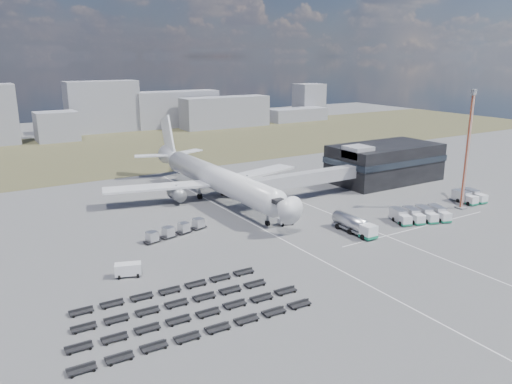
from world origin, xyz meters
TOP-DOWN VIEW (x-y plane):
  - ground at (0.00, 0.00)m, footprint 420.00×420.00m
  - grass_strip at (0.00, 110.00)m, footprint 420.00×90.00m
  - lane_markings at (9.77, 3.00)m, footprint 47.12×110.00m
  - terminal at (47.77, 23.96)m, footprint 30.40×16.40m
  - jet_bridge at (15.90, 20.42)m, footprint 30.30×3.80m
  - airliner at (0.00, 32.38)m, footprint 51.59×64.53m
  - skyline at (-10.54, 151.06)m, footprint 282.95×27.91m
  - fuel_tanker at (11.87, -3.51)m, footprint 2.73×10.39m
  - pushback_tug at (3.46, 7.49)m, footprint 3.26×2.19m
  - utility_van at (-31.62, 0.07)m, footprint 4.36×3.02m
  - catering_truck at (4.50, 33.09)m, footprint 2.64×5.90m
  - service_trucks_near at (28.57, -5.20)m, footprint 12.46×9.32m
  - service_trucks_far at (49.50, -1.76)m, footprint 5.74×6.69m
  - uld_row at (-18.05, 13.22)m, footprint 13.84×4.98m
  - baggage_dollies at (-29.00, -15.02)m, footprint 33.22×15.28m
  - floodlight_mast at (43.67, -3.96)m, footprint 2.51×2.04m

SIDE VIEW (x-z plane):
  - ground at x=0.00m, z-range 0.00..0.00m
  - grass_strip at x=0.00m, z-range 0.00..0.01m
  - lane_markings at x=9.77m, z-range 0.00..0.01m
  - baggage_dollies at x=-29.00m, z-range 0.00..0.74m
  - pushback_tug at x=3.46m, z-range 0.00..1.39m
  - utility_van at x=-31.62m, z-range 0.00..2.15m
  - uld_row at x=-18.05m, z-range 0.19..2.10m
  - service_trucks_near at x=28.57m, z-range 0.11..2.57m
  - catering_truck at x=4.50m, z-range 0.03..2.69m
  - service_trucks_far at x=49.50m, z-range 0.11..2.63m
  - fuel_tanker at x=11.87m, z-range 0.00..3.36m
  - jet_bridge at x=15.90m, z-range 1.53..8.58m
  - terminal at x=47.77m, z-range -0.25..10.75m
  - airliner at x=0.00m, z-range -3.52..14.10m
  - skyline at x=-10.54m, z-range -2.55..20.50m
  - floodlight_mast at x=43.67m, z-range 0.03..26.46m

